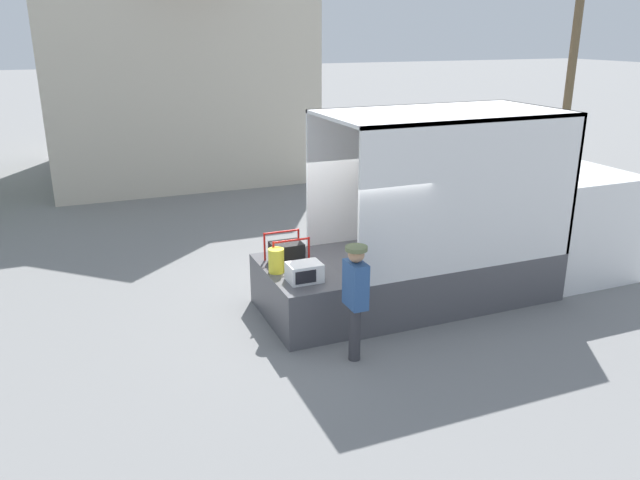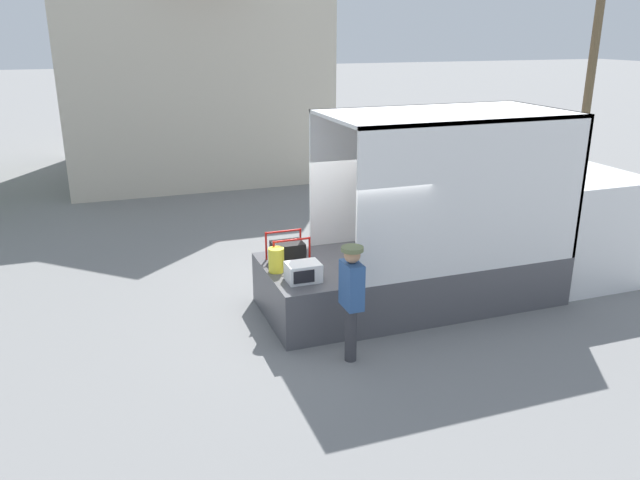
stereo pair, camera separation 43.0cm
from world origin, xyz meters
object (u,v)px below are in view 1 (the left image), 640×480
orange_bucket (276,261)px  worker_person (356,291)px  portable_generator (288,252)px  microwave (304,272)px  utility_pole (575,45)px  box_truck (500,238)px

orange_bucket → worker_person: worker_person is taller
portable_generator → worker_person: size_ratio=0.37×
microwave → portable_generator: bearing=87.6°
portable_generator → orange_bucket: portable_generator is taller
worker_person → utility_pole: (12.16, 9.04, 3.16)m
microwave → orange_bucket: orange_bucket is taller
box_truck → orange_bucket: box_truck is taller
box_truck → utility_pole: size_ratio=0.76×
box_truck → microwave: 4.26m
box_truck → orange_bucket: bearing=179.7°
microwave → utility_pole: 15.17m
box_truck → utility_pole: (8.31, 7.41, 3.34)m
orange_bucket → utility_pole: 15.14m
box_truck → microwave: (-4.22, -0.51, 0.12)m
box_truck → orange_bucket: size_ratio=15.24×
portable_generator → box_truck: bearing=-5.3°
utility_pole → microwave: bearing=-147.7°
microwave → orange_bucket: bearing=118.7°
portable_generator → worker_person: (0.34, -2.02, 0.02)m
portable_generator → utility_pole: bearing=29.3°
orange_bucket → worker_person: 1.79m
utility_pole → portable_generator: bearing=-150.7°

